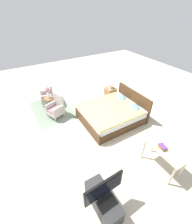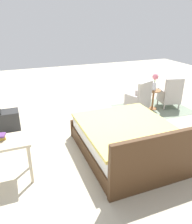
{
  "view_description": "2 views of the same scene",
  "coord_description": "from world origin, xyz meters",
  "px_view_note": "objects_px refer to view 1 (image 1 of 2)",
  "views": [
    {
      "loc": [
        3.33,
        -1.8,
        3.71
      ],
      "look_at": [
        -0.06,
        0.18,
        0.77
      ],
      "focal_mm": 24.0,
      "sensor_mm": 36.0,
      "label": 1
    },
    {
      "loc": [
        1.7,
        4.19,
        2.48
      ],
      "look_at": [
        0.17,
        0.25,
        0.67
      ],
      "focal_mm": 35.0,
      "sensor_mm": 36.0,
      "label": 2
    }
  ],
  "objects_px": {
    "nightstand": "(110,94)",
    "tv_stand": "(103,201)",
    "tv_flatscreen": "(104,189)",
    "armchair_by_window_left": "(48,96)",
    "table_lamp": "(111,84)",
    "vanity_desk": "(165,152)",
    "armchair_by_window_right": "(56,108)",
    "flower_vase": "(48,91)",
    "book_stack": "(162,147)",
    "bed": "(112,113)",
    "side_table": "(50,102)"
  },
  "relations": [
    {
      "from": "flower_vase",
      "to": "nightstand",
      "type": "bearing_deg",
      "value": 78.3
    },
    {
      "from": "bed",
      "to": "armchair_by_window_left",
      "type": "height_order",
      "value": "bed"
    },
    {
      "from": "flower_vase",
      "to": "vanity_desk",
      "type": "bearing_deg",
      "value": 23.12
    },
    {
      "from": "tv_stand",
      "to": "vanity_desk",
      "type": "distance_m",
      "value": 1.94
    },
    {
      "from": "bed",
      "to": "book_stack",
      "type": "distance_m",
      "value": 2.33
    },
    {
      "from": "armchair_by_window_right",
      "to": "tv_flatscreen",
      "type": "height_order",
      "value": "tv_flatscreen"
    },
    {
      "from": "book_stack",
      "to": "table_lamp",
      "type": "bearing_deg",
      "value": 165.44
    },
    {
      "from": "table_lamp",
      "to": "flower_vase",
      "type": "bearing_deg",
      "value": -101.69
    },
    {
      "from": "armchair_by_window_right",
      "to": "tv_stand",
      "type": "height_order",
      "value": "armchair_by_window_right"
    },
    {
      "from": "book_stack",
      "to": "bed",
      "type": "bearing_deg",
      "value": 176.8
    },
    {
      "from": "nightstand",
      "to": "flower_vase",
      "type": "bearing_deg",
      "value": -101.7
    },
    {
      "from": "tv_flatscreen",
      "to": "armchair_by_window_right",
      "type": "bearing_deg",
      "value": 176.75
    },
    {
      "from": "nightstand",
      "to": "tv_flatscreen",
      "type": "relative_size",
      "value": 0.66
    },
    {
      "from": "nightstand",
      "to": "table_lamp",
      "type": "relative_size",
      "value": 1.73
    },
    {
      "from": "table_lamp",
      "to": "vanity_desk",
      "type": "bearing_deg",
      "value": -13.14
    },
    {
      "from": "flower_vase",
      "to": "tv_flatscreen",
      "type": "xyz_separation_m",
      "value": [
        4.22,
        -0.13,
        -0.1
      ]
    },
    {
      "from": "armchair_by_window_left",
      "to": "flower_vase",
      "type": "bearing_deg",
      "value": -8.97
    },
    {
      "from": "nightstand",
      "to": "tv_stand",
      "type": "relative_size",
      "value": 0.59
    },
    {
      "from": "vanity_desk",
      "to": "book_stack",
      "type": "xyz_separation_m",
      "value": [
        -0.06,
        -0.08,
        0.16
      ]
    },
    {
      "from": "armchair_by_window_right",
      "to": "book_stack",
      "type": "xyz_separation_m",
      "value": [
        3.56,
        1.61,
        0.4
      ]
    },
    {
      "from": "nightstand",
      "to": "tv_flatscreen",
      "type": "distance_m",
      "value": 4.61
    },
    {
      "from": "bed",
      "to": "table_lamp",
      "type": "bearing_deg",
      "value": 147.91
    },
    {
      "from": "tv_stand",
      "to": "tv_flatscreen",
      "type": "relative_size",
      "value": 1.1
    },
    {
      "from": "side_table",
      "to": "vanity_desk",
      "type": "distance_m",
      "value": 4.52
    },
    {
      "from": "bed",
      "to": "tv_stand",
      "type": "distance_m",
      "value": 3.1
    },
    {
      "from": "armchair_by_window_left",
      "to": "flower_vase",
      "type": "distance_m",
      "value": 0.73
    },
    {
      "from": "armchair_by_window_left",
      "to": "bed",
      "type": "bearing_deg",
      "value": 36.58
    },
    {
      "from": "flower_vase",
      "to": "side_table",
      "type": "bearing_deg",
      "value": 180.0
    },
    {
      "from": "table_lamp",
      "to": "tv_flatscreen",
      "type": "relative_size",
      "value": 0.38
    },
    {
      "from": "armchair_by_window_left",
      "to": "armchair_by_window_right",
      "type": "distance_m",
      "value": 1.06
    },
    {
      "from": "nightstand",
      "to": "bed",
      "type": "bearing_deg",
      "value": -32.07
    },
    {
      "from": "bed",
      "to": "table_lamp",
      "type": "height_order",
      "value": "bed"
    },
    {
      "from": "nightstand",
      "to": "tv_stand",
      "type": "xyz_separation_m",
      "value": [
        3.67,
        -2.74,
        -0.05
      ]
    },
    {
      "from": "bed",
      "to": "tv_flatscreen",
      "type": "bearing_deg",
      "value": -38.91
    },
    {
      "from": "side_table",
      "to": "tv_flatscreen",
      "type": "xyz_separation_m",
      "value": [
        4.22,
        -0.13,
        0.41
      ]
    },
    {
      "from": "bed",
      "to": "armchair_by_window_left",
      "type": "bearing_deg",
      "value": -143.42
    },
    {
      "from": "flower_vase",
      "to": "book_stack",
      "type": "distance_m",
      "value": 4.42
    },
    {
      "from": "flower_vase",
      "to": "nightstand",
      "type": "distance_m",
      "value": 2.73
    },
    {
      "from": "table_lamp",
      "to": "armchair_by_window_right",
      "type": "bearing_deg",
      "value": -90.33
    },
    {
      "from": "bed",
      "to": "tv_flatscreen",
      "type": "relative_size",
      "value": 2.47
    },
    {
      "from": "bed",
      "to": "vanity_desk",
      "type": "height_order",
      "value": "bed"
    },
    {
      "from": "armchair_by_window_right",
      "to": "nightstand",
      "type": "xyz_separation_m",
      "value": [
        0.01,
        2.53,
        -0.1
      ]
    },
    {
      "from": "armchair_by_window_right",
      "to": "tv_stand",
      "type": "distance_m",
      "value": 3.7
    },
    {
      "from": "flower_vase",
      "to": "vanity_desk",
      "type": "relative_size",
      "value": 0.46
    },
    {
      "from": "bed",
      "to": "flower_vase",
      "type": "height_order",
      "value": "flower_vase"
    },
    {
      "from": "armchair_by_window_left",
      "to": "tv_flatscreen",
      "type": "xyz_separation_m",
      "value": [
        4.75,
        -0.21,
        0.4
      ]
    },
    {
      "from": "nightstand",
      "to": "table_lamp",
      "type": "distance_m",
      "value": 0.5
    },
    {
      "from": "armchair_by_window_left",
      "to": "table_lamp",
      "type": "height_order",
      "value": "armchair_by_window_left"
    },
    {
      "from": "table_lamp",
      "to": "armchair_by_window_left",
      "type": "bearing_deg",
      "value": -113.03
    },
    {
      "from": "armchair_by_window_right",
      "to": "tv_stand",
      "type": "relative_size",
      "value": 0.96
    }
  ]
}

